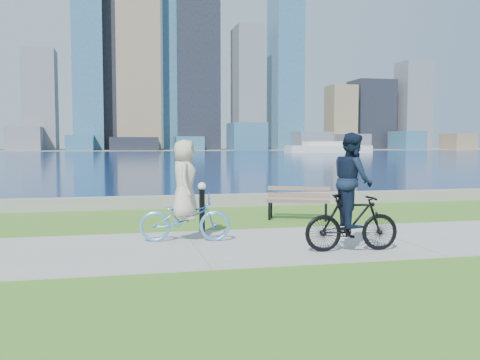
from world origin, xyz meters
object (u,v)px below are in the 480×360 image
object	(u,v)px
cyclist_woman	(185,204)
cyclist_man	(352,201)
bollard_lamp	(202,204)
park_bench	(298,199)

from	to	relation	value
cyclist_woman	cyclist_man	world-z (taller)	cyclist_man
bollard_lamp	cyclist_man	xyz separation A→B (m)	(2.23, -2.65, 0.28)
park_bench	bollard_lamp	bearing A→B (deg)	-129.29
bollard_lamp	cyclist_man	size ratio (longest dim) A/B	0.52
park_bench	cyclist_man	xyz separation A→B (m)	(-0.41, -4.04, 0.40)
bollard_lamp	cyclist_man	bearing A→B (deg)	-49.95
bollard_lamp	cyclist_woman	world-z (taller)	cyclist_woman
park_bench	cyclist_man	distance (m)	4.08
cyclist_woman	cyclist_man	size ratio (longest dim) A/B	0.94
park_bench	cyclist_man	world-z (taller)	cyclist_man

